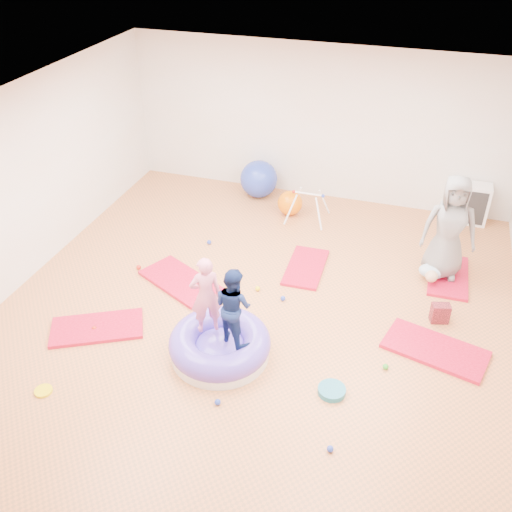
% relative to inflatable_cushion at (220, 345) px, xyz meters
% --- Properties ---
extents(room, '(7.01, 8.01, 2.81)m').
position_rel_inflatable_cushion_xyz_m(room, '(0.15, 0.70, 1.24)').
color(room, '#D57D41').
rests_on(room, ground).
extents(gym_mat_front_left, '(1.35, 1.10, 0.05)m').
position_rel_inflatable_cushion_xyz_m(gym_mat_front_left, '(-1.75, -0.05, -0.13)').
color(gym_mat_front_left, '#D41C44').
rests_on(gym_mat_front_left, ground).
extents(gym_mat_mid_left, '(1.41, 1.13, 0.05)m').
position_rel_inflatable_cushion_xyz_m(gym_mat_mid_left, '(-1.12, 1.27, -0.13)').
color(gym_mat_mid_left, '#D41C44').
rests_on(gym_mat_mid_left, ground).
extents(gym_mat_center_back, '(0.57, 1.10, 0.05)m').
position_rel_inflatable_cushion_xyz_m(gym_mat_center_back, '(0.58, 2.20, -0.13)').
color(gym_mat_center_back, '#D41C44').
rests_on(gym_mat_center_back, ground).
extents(gym_mat_right, '(1.39, 0.93, 0.05)m').
position_rel_inflatable_cushion_xyz_m(gym_mat_right, '(2.59, 0.90, -0.13)').
color(gym_mat_right, '#D41C44').
rests_on(gym_mat_right, ground).
extents(gym_mat_rear_right, '(0.59, 1.16, 0.05)m').
position_rel_inflatable_cushion_xyz_m(gym_mat_rear_right, '(2.69, 2.64, -0.13)').
color(gym_mat_rear_right, '#D41C44').
rests_on(gym_mat_rear_right, ground).
extents(inflatable_cushion, '(1.28, 1.28, 0.40)m').
position_rel_inflatable_cushion_xyz_m(inflatable_cushion, '(0.00, 0.00, 0.00)').
color(inflatable_cushion, white).
rests_on(inflatable_cushion, ground).
extents(child_pink, '(0.47, 0.43, 1.07)m').
position_rel_inflatable_cushion_xyz_m(child_pink, '(-0.18, 0.07, 0.75)').
color(child_pink, pink).
rests_on(child_pink, inflatable_cushion).
extents(child_navy, '(0.62, 0.58, 1.03)m').
position_rel_inflatable_cushion_xyz_m(child_navy, '(0.20, -0.00, 0.73)').
color(child_navy, '#112051').
rests_on(child_navy, inflatable_cushion).
extents(adult_caregiver, '(0.84, 0.61, 1.61)m').
position_rel_inflatable_cushion_xyz_m(adult_caregiver, '(2.56, 2.63, 0.69)').
color(adult_caregiver, slate).
rests_on(adult_caregiver, gym_mat_rear_right).
extents(infant, '(0.39, 0.39, 0.23)m').
position_rel_inflatable_cushion_xyz_m(infant, '(2.44, 2.44, 0.01)').
color(infant, '#A8C7DB').
rests_on(infant, gym_mat_rear_right).
extents(ball_pit_balls, '(3.98, 3.50, 0.07)m').
position_rel_inflatable_cushion_xyz_m(ball_pit_balls, '(-0.04, 0.63, -0.12)').
color(ball_pit_balls, red).
rests_on(ball_pit_balls, ground).
extents(exercise_ball_blue, '(0.70, 0.70, 0.70)m').
position_rel_inflatable_cushion_xyz_m(exercise_ball_blue, '(-0.85, 4.30, 0.19)').
color(exercise_ball_blue, '#253CB2').
rests_on(exercise_ball_blue, ground).
extents(exercise_ball_orange, '(0.45, 0.45, 0.45)m').
position_rel_inflatable_cushion_xyz_m(exercise_ball_orange, '(-0.10, 3.80, 0.07)').
color(exercise_ball_orange, orange).
rests_on(exercise_ball_orange, ground).
extents(infant_play_gym, '(0.70, 0.66, 0.53)m').
position_rel_inflatable_cushion_xyz_m(infant_play_gym, '(0.24, 3.68, 0.20)').
color(infant_play_gym, white).
rests_on(infant_play_gym, ground).
extents(cube_shelf, '(0.71, 0.35, 0.71)m').
position_rel_inflatable_cushion_xyz_m(cube_shelf, '(2.88, 4.49, 0.20)').
color(cube_shelf, white).
rests_on(cube_shelf, ground).
extents(balance_disc, '(0.33, 0.33, 0.07)m').
position_rel_inflatable_cushion_xyz_m(balance_disc, '(1.48, -0.21, -0.12)').
color(balance_disc, '#1D7088').
rests_on(balance_disc, ground).
extents(backpack, '(0.27, 0.21, 0.28)m').
position_rel_inflatable_cushion_xyz_m(backpack, '(2.61, 1.52, -0.02)').
color(backpack, '#B72937').
rests_on(backpack, ground).
extents(yellow_toy, '(0.21, 0.21, 0.03)m').
position_rel_inflatable_cushion_xyz_m(yellow_toy, '(-1.76, -1.23, -0.14)').
color(yellow_toy, yellow).
rests_on(yellow_toy, ground).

